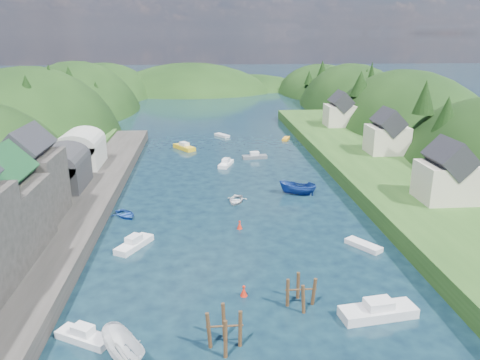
{
  "coord_description": "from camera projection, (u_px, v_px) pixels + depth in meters",
  "views": [
    {
      "loc": [
        -5.07,
        -34.63,
        23.73
      ],
      "look_at": [
        0.0,
        28.0,
        4.0
      ],
      "focal_mm": 35.0,
      "sensor_mm": 36.0,
      "label": 1
    }
  ],
  "objects": [
    {
      "name": "right_bank_cottages",
      "position": [
        381.0,
        134.0,
        86.8
      ],
      "size": [
        9.0,
        59.24,
        8.41
      ],
      "color": "beige",
      "rests_on": "terrace_right"
    },
    {
      "name": "ground",
      "position": [
        231.0,
        165.0,
        87.98
      ],
      "size": [
        600.0,
        600.0,
        0.0
      ],
      "primitive_type": "plane",
      "color": "black",
      "rests_on": "ground"
    },
    {
      "name": "hillside_right",
      "position": [
        403.0,
        163.0,
        117.44
      ],
      "size": [
        36.0,
        245.56,
        48.0
      ],
      "color": "black",
      "rests_on": "ground"
    },
    {
      "name": "channel_buoy_near",
      "position": [
        244.0,
        291.0,
        44.1
      ],
      "size": [
        0.7,
        0.7,
        1.1
      ],
      "color": "#B61F0E",
      "rests_on": "ground"
    },
    {
      "name": "moored_boats",
      "position": [
        237.0,
        223.0,
        59.54
      ],
      "size": [
        33.68,
        91.47,
        2.26
      ],
      "color": "silver",
      "rests_on": "ground"
    },
    {
      "name": "piling_cluster_near",
      "position": [
        225.0,
        333.0,
        36.66
      ],
      "size": [
        2.93,
        2.76,
        3.77
      ],
      "color": "#382314",
      "rests_on": "ground"
    },
    {
      "name": "hill_trees",
      "position": [
        227.0,
        97.0,
        97.24
      ],
      "size": [
        92.26,
        148.84,
        12.43
      ],
      "color": "black",
      "rests_on": "ground"
    },
    {
      "name": "quay_left",
      "position": [
        50.0,
        227.0,
        57.3
      ],
      "size": [
        12.0,
        110.0,
        2.0
      ],
      "primitive_type": "cube",
      "color": "#2D2B28",
      "rests_on": "ground"
    },
    {
      "name": "hillside_left",
      "position": [
        35.0,
        174.0,
        110.69
      ],
      "size": [
        44.0,
        245.56,
        52.0
      ],
      "color": "black",
      "rests_on": "ground"
    },
    {
      "name": "piling_cluster_far",
      "position": [
        301.0,
        295.0,
        42.41
      ],
      "size": [
        2.87,
        2.71,
        3.29
      ],
      "color": "#382314",
      "rests_on": "ground"
    },
    {
      "name": "channel_buoy_far",
      "position": [
        240.0,
        225.0,
        59.31
      ],
      "size": [
        0.7,
        0.7,
        1.1
      ],
      "color": "#B61F0E",
      "rests_on": "ground"
    },
    {
      "name": "far_hills",
      "position": [
        216.0,
        114.0,
        209.23
      ],
      "size": [
        103.0,
        68.0,
        44.0
      ],
      "color": "black",
      "rests_on": "ground"
    },
    {
      "name": "boat_sheds",
      "position": [
        71.0,
        156.0,
        73.93
      ],
      "size": [
        7.0,
        21.0,
        7.5
      ],
      "color": "#2D2D30",
      "rests_on": "quay_left"
    },
    {
      "name": "terrace_right",
      "position": [
        380.0,
        171.0,
        80.03
      ],
      "size": [
        16.0,
        120.0,
        2.4
      ],
      "primitive_type": "cube",
      "color": "#234719",
      "rests_on": "ground"
    }
  ]
}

